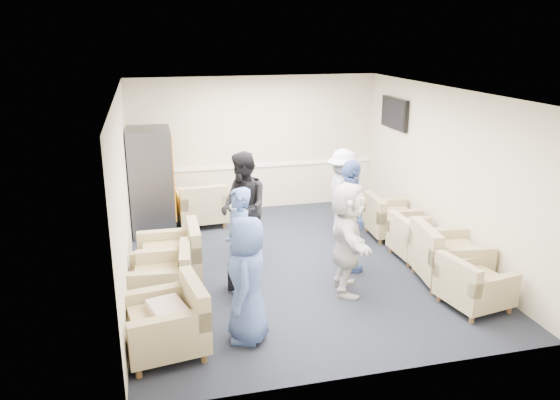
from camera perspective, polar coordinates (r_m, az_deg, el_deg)
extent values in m
plane|color=black|center=(8.69, 1.48, -6.71)|extent=(6.00, 6.00, 0.00)
plane|color=white|center=(7.99, 1.63, 11.28)|extent=(6.00, 6.00, 0.00)
cube|color=beige|center=(11.08, -2.61, 5.88)|extent=(5.00, 0.02, 2.70)
cube|color=beige|center=(5.56, 9.86, -6.07)|extent=(5.00, 0.02, 2.70)
cube|color=beige|center=(7.97, -16.06, 0.68)|extent=(0.02, 6.00, 2.70)
cube|color=beige|center=(9.21, 16.74, 2.82)|extent=(0.02, 6.00, 2.70)
cube|color=white|center=(11.16, -2.56, 3.60)|extent=(4.98, 0.04, 0.06)
cube|color=black|center=(10.61, 11.87, 8.86)|extent=(0.07, 1.00, 0.58)
cube|color=black|center=(10.59, 11.70, 8.86)|extent=(0.01, 0.92, 0.50)
cube|color=#4A4A52|center=(10.65, 12.02, 8.07)|extent=(0.04, 0.10, 0.25)
cube|color=#9C8B64|center=(6.49, -12.00, -13.30)|extent=(1.01, 1.01, 0.29)
cube|color=#978453|center=(6.39, -12.11, -11.77)|extent=(0.70, 0.66, 0.10)
cube|color=#9C8B64|center=(6.39, -8.91, -10.03)|extent=(0.28, 0.90, 0.42)
cube|color=#9C8B64|center=(7.61, -12.35, -8.68)|extent=(0.89, 0.89, 0.27)
cube|color=#978453|center=(7.54, -12.44, -7.42)|extent=(0.62, 0.58, 0.10)
cube|color=#9C8B64|center=(7.46, -9.86, -6.31)|extent=(0.21, 0.83, 0.39)
cube|color=#9C8B64|center=(8.20, -11.49, -6.51)|extent=(0.91, 0.91, 0.30)
cube|color=#978453|center=(8.12, -11.58, -5.22)|extent=(0.63, 0.59, 0.11)
cube|color=#9C8B64|center=(8.07, -8.98, -3.99)|extent=(0.16, 0.90, 0.42)
cube|color=#9C8B64|center=(7.77, 19.67, -8.91)|extent=(0.90, 0.90, 0.26)
cube|color=#978453|center=(7.69, 19.80, -7.75)|extent=(0.62, 0.59, 0.09)
cube|color=#9C8B64|center=(7.43, 18.07, -7.31)|extent=(0.26, 0.79, 0.36)
cube|color=#9C8B64|center=(8.39, 17.27, -6.33)|extent=(1.04, 1.04, 0.31)
cube|color=#978453|center=(8.31, 17.39, -5.02)|extent=(0.71, 0.68, 0.11)
cube|color=#9C8B64|center=(8.11, 14.98, -4.13)|extent=(0.27, 0.94, 0.44)
cube|color=#9C8B64|center=(9.13, 14.18, -4.45)|extent=(0.77, 0.77, 0.25)
cube|color=#978453|center=(9.07, 14.26, -3.45)|extent=(0.54, 0.50, 0.09)
cube|color=#9C8B64|center=(8.88, 12.51, -2.84)|extent=(0.13, 0.77, 0.36)
cube|color=#9C8B64|center=(9.94, 11.58, -2.40)|extent=(0.85, 0.85, 0.27)
cube|color=#978453|center=(9.88, 11.65, -1.41)|extent=(0.59, 0.55, 0.10)
cube|color=#9C8B64|center=(9.71, 9.85, -0.74)|extent=(0.17, 0.82, 0.38)
cube|color=#9C8B64|center=(10.47, -8.18, -1.07)|extent=(0.94, 0.94, 0.29)
cube|color=#978453|center=(10.41, -8.23, -0.03)|extent=(0.61, 0.65, 0.10)
cube|color=#9C8B64|center=(10.02, -7.92, 0.23)|extent=(0.89, 0.20, 0.42)
cube|color=#4A4A52|center=(10.03, -13.31, 1.91)|extent=(0.75, 0.90, 1.91)
cube|color=#FB5C05|center=(10.02, -11.14, 2.59)|extent=(0.02, 0.77, 1.53)
cube|color=black|center=(10.25, -10.87, -1.74)|extent=(0.02, 0.45, 0.12)
cube|color=black|center=(7.86, -4.41, -7.90)|extent=(0.32, 0.26, 0.39)
sphere|color=black|center=(7.78, -4.44, -6.72)|extent=(0.20, 0.20, 0.20)
cube|color=beige|center=(6.36, -11.69, -11.19)|extent=(0.47, 0.55, 0.14)
imported|color=#40589A|center=(6.40, -3.43, -8.31)|extent=(0.68, 0.86, 1.54)
imported|color=#40589A|center=(7.36, -4.30, -4.67)|extent=(0.39, 0.58, 1.58)
imported|color=black|center=(8.64, -3.80, -0.70)|extent=(0.85, 0.98, 1.74)
imported|color=white|center=(9.55, 6.59, 0.55)|extent=(0.68, 1.08, 1.61)
imported|color=#40589A|center=(8.25, 7.27, -1.70)|extent=(0.43, 1.02, 1.74)
imported|color=silver|center=(7.58, 7.07, -3.97)|extent=(0.81, 1.56, 1.60)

